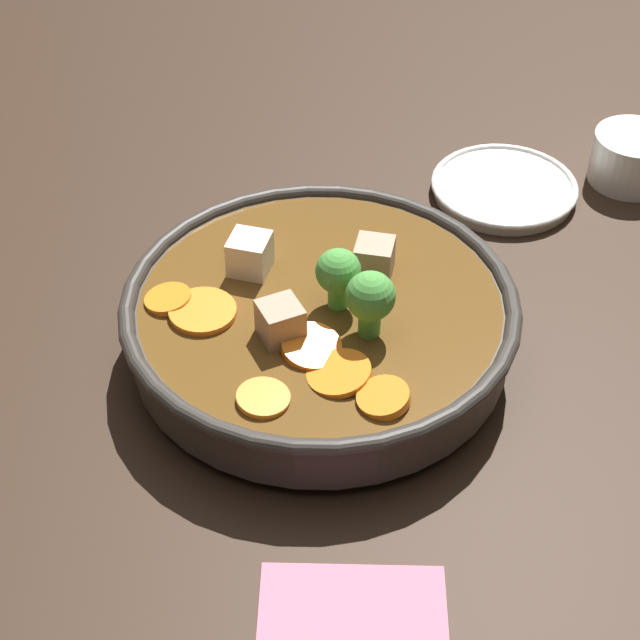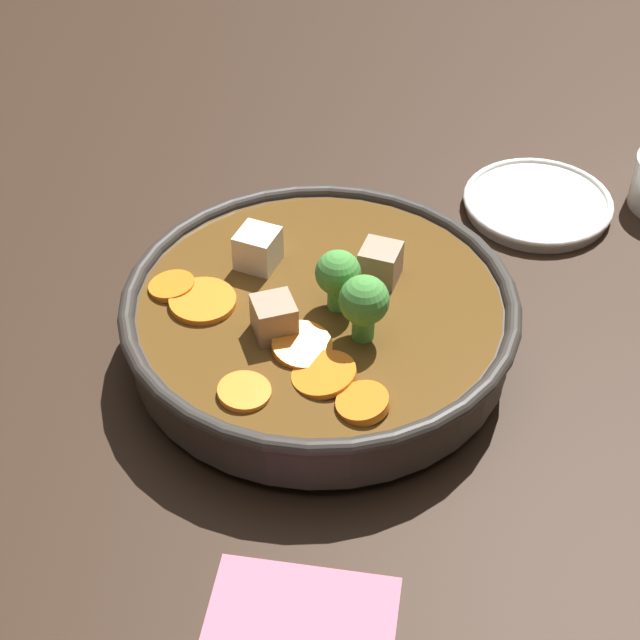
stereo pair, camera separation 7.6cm
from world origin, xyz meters
The scene contains 5 objects.
ground_plane centered at (0.00, 0.00, 0.00)m, with size 3.00×3.00×0.00m, color black.
stirfry_bowl centered at (0.00, 0.00, 0.04)m, with size 0.28×0.28×0.10m.
side_saucer centered at (0.14, 0.22, 0.01)m, with size 0.13×0.13×0.01m.
tea_cup centered at (0.25, 0.26, 0.02)m, with size 0.07×0.07×0.05m.
napkin centered at (0.05, -0.22, 0.00)m, with size 0.12×0.09×0.00m.
Camera 1 is at (0.07, -0.56, 0.54)m, focal length 60.00 mm.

